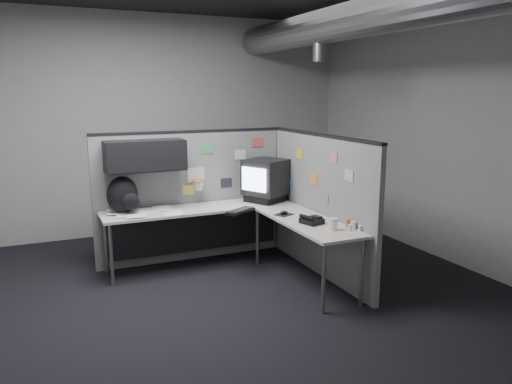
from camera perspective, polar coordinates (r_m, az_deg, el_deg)
name	(u,v)px	position (r m, az deg, el deg)	size (l,w,h in m)	color
room	(287,91)	(5.19, 3.61, 11.41)	(5.62, 5.62, 3.22)	black
partition_back	(181,183)	(6.15, -8.60, 1.01)	(2.44, 0.42, 1.63)	gray
partition_right	(319,204)	(5.79, 7.26, -1.40)	(0.07, 2.23, 1.63)	gray
desk	(227,220)	(5.86, -3.31, -3.24)	(2.31, 2.11, 0.73)	beige
monitor	(266,180)	(6.27, 1.16, 1.42)	(0.63, 0.63, 0.53)	black
keyboard	(240,211)	(5.73, -1.80, -2.17)	(0.43, 0.35, 0.04)	black
mouse	(284,213)	(5.63, 3.20, -2.46)	(0.25, 0.23, 0.04)	black
phone	(311,220)	(5.28, 6.35, -3.23)	(0.23, 0.25, 0.10)	black
bottles	(352,226)	(5.12, 10.92, -3.81)	(0.14, 0.19, 0.09)	silver
cup	(333,224)	(5.06, 8.82, -3.65)	(0.09, 0.09, 0.12)	white
papers	(144,212)	(5.86, -12.71, -2.23)	(0.85, 0.58, 0.02)	white
backpack	(123,196)	(5.83, -14.94, -0.40)	(0.39, 0.35, 0.43)	black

